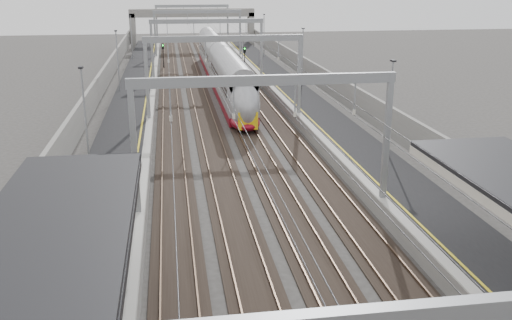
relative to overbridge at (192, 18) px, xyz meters
name	(u,v)px	position (x,y,z in m)	size (l,w,h in m)	color
platform_left	(131,116)	(-8.00, -55.00, -4.81)	(4.00, 120.00, 1.00)	black
platform_right	(309,110)	(8.00, -55.00, -4.81)	(4.00, 120.00, 1.00)	black
tracks	(222,118)	(0.00, -55.00, -5.26)	(11.40, 140.00, 0.20)	black
overhead_line	(214,41)	(0.00, -48.38, 0.83)	(13.00, 140.00, 6.60)	gray
overbridge	(192,18)	(0.00, 0.00, 0.00)	(22.00, 2.20, 6.90)	gray
wall_left	(92,105)	(-11.20, -55.00, -3.71)	(0.30, 120.00, 3.20)	gray
wall_right	(344,97)	(11.20, -55.00, -3.71)	(0.30, 120.00, 3.20)	gray
train	(222,71)	(1.50, -39.87, -3.34)	(2.52, 45.84, 3.99)	maroon
signal_green	(163,51)	(-5.20, -24.36, -2.89)	(0.32, 0.32, 3.48)	black
signal_red_near	(235,63)	(3.20, -37.37, -2.89)	(0.32, 0.32, 3.48)	black
signal_red_far	(245,55)	(5.40, -29.82, -2.89)	(0.32, 0.32, 3.48)	black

